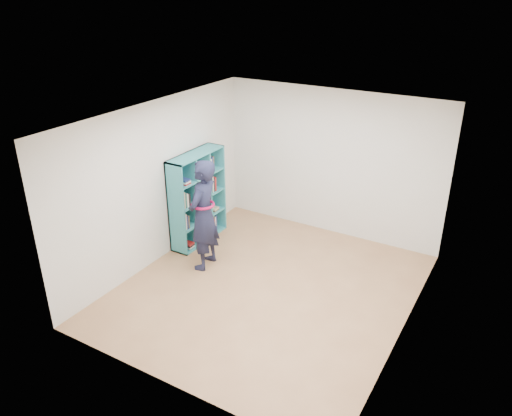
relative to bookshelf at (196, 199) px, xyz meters
The scene contains 9 objects.
floor 2.14m from the bookshelf, 22.56° to the right, with size 4.50×4.50×0.00m, color #9B6B46.
ceiling 2.70m from the bookshelf, 22.56° to the right, with size 4.50×4.50×0.00m, color white.
wall_left 0.94m from the bookshelf, 101.76° to the right, with size 0.02×4.50×2.60m, color silver.
wall_right 3.95m from the bookshelf, 11.26° to the right, with size 0.02×4.50×2.60m, color silver.
wall_back 2.42m from the bookshelf, 38.90° to the left, with size 4.00×0.02×2.60m, color silver.
wall_front 3.57m from the bookshelf, 58.59° to the right, with size 4.00×0.02×2.60m, color silver.
bookshelf is the anchor object (origin of this frame).
person 0.94m from the bookshelf, 46.36° to the right, with size 0.51×0.70×1.79m.
smartphone 0.82m from the bookshelf, 52.30° to the right, with size 0.04×0.09×0.14m.
Camera 1 is at (3.02, -5.50, 4.23)m, focal length 35.00 mm.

